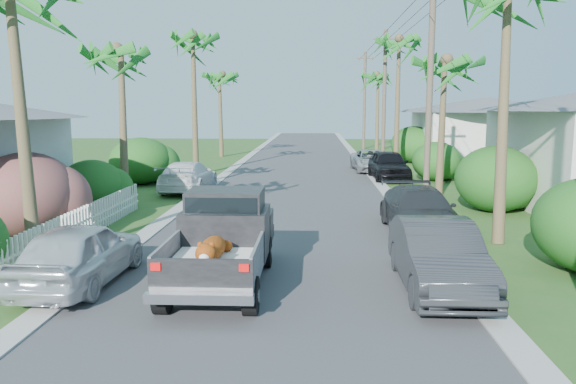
{
  "coord_description": "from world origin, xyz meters",
  "views": [
    {
      "loc": [
        0.91,
        -10.42,
        3.94
      ],
      "look_at": [
        0.13,
        6.32,
        1.4
      ],
      "focal_mm": 35.0,
      "sensor_mm": 36.0,
      "label": 1
    }
  ],
  "objects_px": {
    "parked_car_rd": "(371,161)",
    "parked_car_ln": "(80,254)",
    "palm_l_d": "(220,75)",
    "house_right_far": "(485,133)",
    "utility_pole_c": "(384,97)",
    "pickup_truck": "(224,237)",
    "palm_l_b": "(120,51)",
    "utility_pole_b": "(430,91)",
    "palm_r_d": "(378,75)",
    "palm_l_c": "(193,36)",
    "parked_car_rn": "(438,257)",
    "palm_r_c": "(399,40)",
    "parked_car_rm": "(420,211)",
    "parked_car_rf": "(389,165)",
    "utility_pole_d": "(364,100)",
    "palm_r_b": "(445,61)",
    "parked_car_lf": "(188,177)"
  },
  "relations": [
    {
      "from": "parked_car_rf",
      "to": "utility_pole_b",
      "type": "bearing_deg",
      "value": -87.83
    },
    {
      "from": "parked_car_ln",
      "to": "palm_r_b",
      "type": "xyz_separation_m",
      "value": [
        10.87,
        13.54,
        5.23
      ]
    },
    {
      "from": "parked_car_ln",
      "to": "palm_r_b",
      "type": "height_order",
      "value": "palm_r_b"
    },
    {
      "from": "palm_l_b",
      "to": "palm_r_d",
      "type": "height_order",
      "value": "palm_r_d"
    },
    {
      "from": "parked_car_rm",
      "to": "utility_pole_c",
      "type": "xyz_separation_m",
      "value": [
        1.38,
        21.0,
        3.89
      ]
    },
    {
      "from": "pickup_truck",
      "to": "utility_pole_d",
      "type": "height_order",
      "value": "utility_pole_d"
    },
    {
      "from": "utility_pole_d",
      "to": "parked_car_rm",
      "type": "bearing_deg",
      "value": -92.19
    },
    {
      "from": "parked_car_rn",
      "to": "parked_car_lf",
      "type": "relative_size",
      "value": 0.92
    },
    {
      "from": "parked_car_rn",
      "to": "palm_l_c",
      "type": "xyz_separation_m",
      "value": [
        -9.6,
        20.52,
        7.17
      ]
    },
    {
      "from": "parked_car_ln",
      "to": "palm_r_d",
      "type": "relative_size",
      "value": 0.53
    },
    {
      "from": "palm_r_c",
      "to": "utility_pole_b",
      "type": "distance_m",
      "value": 13.48
    },
    {
      "from": "parked_car_lf",
      "to": "utility_pole_c",
      "type": "bearing_deg",
      "value": -128.3
    },
    {
      "from": "parked_car_rn",
      "to": "utility_pole_d",
      "type": "bearing_deg",
      "value": 87.33
    },
    {
      "from": "palm_l_c",
      "to": "utility_pole_d",
      "type": "relative_size",
      "value": 1.02
    },
    {
      "from": "palm_l_b",
      "to": "utility_pole_b",
      "type": "xyz_separation_m",
      "value": [
        12.4,
        1.0,
        -1.55
      ]
    },
    {
      "from": "parked_car_ln",
      "to": "palm_r_b",
      "type": "distance_m",
      "value": 18.14
    },
    {
      "from": "palm_r_c",
      "to": "parked_car_rd",
      "type": "bearing_deg",
      "value": -134.8
    },
    {
      "from": "parked_car_ln",
      "to": "house_right_far",
      "type": "bearing_deg",
      "value": -119.39
    },
    {
      "from": "palm_l_c",
      "to": "utility_pole_b",
      "type": "bearing_deg",
      "value": -37.81
    },
    {
      "from": "utility_pole_c",
      "to": "pickup_truck",
      "type": "bearing_deg",
      "value": -104.51
    },
    {
      "from": "parked_car_rd",
      "to": "palm_l_b",
      "type": "xyz_separation_m",
      "value": [
        -11.25,
        -12.24,
        5.49
      ]
    },
    {
      "from": "utility_pole_d",
      "to": "palm_l_d",
      "type": "bearing_deg",
      "value": -143.36
    },
    {
      "from": "parked_car_ln",
      "to": "palm_l_d",
      "type": "relative_size",
      "value": 0.55
    },
    {
      "from": "palm_l_b",
      "to": "house_right_far",
      "type": "xyz_separation_m",
      "value": [
        19.8,
        18.0,
        -4.03
      ]
    },
    {
      "from": "parked_car_rn",
      "to": "palm_r_b",
      "type": "bearing_deg",
      "value": 77.58
    },
    {
      "from": "house_right_far",
      "to": "utility_pole_c",
      "type": "relative_size",
      "value": 1.0
    },
    {
      "from": "pickup_truck",
      "to": "palm_l_b",
      "type": "bearing_deg",
      "value": 119.6
    },
    {
      "from": "parked_car_rn",
      "to": "palm_l_c",
      "type": "height_order",
      "value": "palm_l_c"
    },
    {
      "from": "pickup_truck",
      "to": "parked_car_ln",
      "type": "height_order",
      "value": "pickup_truck"
    },
    {
      "from": "pickup_truck",
      "to": "parked_car_rd",
      "type": "distance_m",
      "value": 22.92
    },
    {
      "from": "pickup_truck",
      "to": "palm_r_d",
      "type": "bearing_deg",
      "value": 78.65
    },
    {
      "from": "parked_car_rd",
      "to": "palm_l_d",
      "type": "xyz_separation_m",
      "value": [
        -10.95,
        9.76,
        5.78
      ]
    },
    {
      "from": "parked_car_rn",
      "to": "utility_pole_c",
      "type": "distance_m",
      "value": 26.88
    },
    {
      "from": "parked_car_rn",
      "to": "utility_pole_b",
      "type": "bearing_deg",
      "value": 80.24
    },
    {
      "from": "parked_car_rm",
      "to": "palm_r_b",
      "type": "relative_size",
      "value": 0.68
    },
    {
      "from": "palm_r_d",
      "to": "utility_pole_c",
      "type": "relative_size",
      "value": 0.89
    },
    {
      "from": "parked_car_rd",
      "to": "palm_r_b",
      "type": "height_order",
      "value": "palm_r_b"
    },
    {
      "from": "palm_l_d",
      "to": "utility_pole_c",
      "type": "height_order",
      "value": "utility_pole_c"
    },
    {
      "from": "parked_car_rm",
      "to": "utility_pole_d",
      "type": "distance_m",
      "value": 36.24
    },
    {
      "from": "parked_car_rn",
      "to": "palm_l_d",
      "type": "height_order",
      "value": "palm_l_d"
    },
    {
      "from": "parked_car_rf",
      "to": "palm_l_c",
      "type": "relative_size",
      "value": 0.51
    },
    {
      "from": "pickup_truck",
      "to": "utility_pole_b",
      "type": "bearing_deg",
      "value": 58.53
    },
    {
      "from": "parked_car_rm",
      "to": "utility_pole_b",
      "type": "height_order",
      "value": "utility_pole_b"
    },
    {
      "from": "utility_pole_b",
      "to": "parked_car_rd",
      "type": "bearing_deg",
      "value": 95.83
    },
    {
      "from": "parked_car_lf",
      "to": "utility_pole_b",
      "type": "bearing_deg",
      "value": 168.76
    },
    {
      "from": "parked_car_lf",
      "to": "parked_car_rf",
      "type": "bearing_deg",
      "value": -152.24
    },
    {
      "from": "palm_r_d",
      "to": "parked_car_lf",
      "type": "bearing_deg",
      "value": -115.13
    },
    {
      "from": "pickup_truck",
      "to": "palm_l_b",
      "type": "relative_size",
      "value": 0.69
    },
    {
      "from": "parked_car_rd",
      "to": "parked_car_ln",
      "type": "relative_size",
      "value": 1.12
    },
    {
      "from": "parked_car_rn",
      "to": "parked_car_ln",
      "type": "distance_m",
      "value": 7.87
    }
  ]
}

